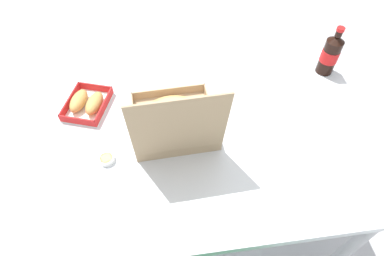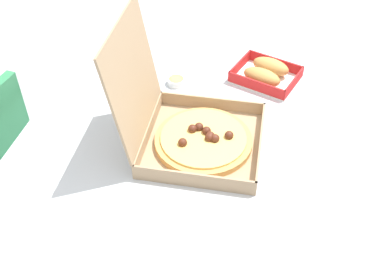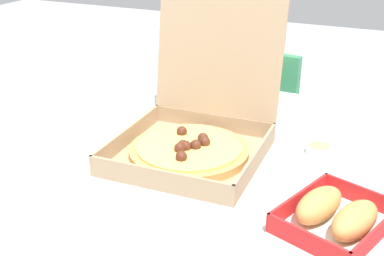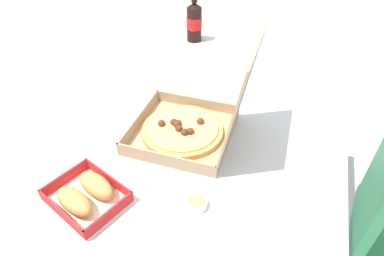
# 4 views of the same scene
# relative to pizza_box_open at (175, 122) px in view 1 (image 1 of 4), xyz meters

# --- Properties ---
(ground_plane) EXTENTS (10.00, 10.00, 0.00)m
(ground_plane) POSITION_rel_pizza_box_open_xyz_m (-0.06, -0.01, -0.80)
(ground_plane) COLOR #B2B2B7
(dining_table) EXTENTS (1.40, 0.97, 0.75)m
(dining_table) POSITION_rel_pizza_box_open_xyz_m (-0.06, -0.01, -0.12)
(dining_table) COLOR silver
(dining_table) RESTS_ON ground_plane
(pizza_box_open) EXTENTS (0.32, 0.37, 0.35)m
(pizza_box_open) POSITION_rel_pizza_box_open_xyz_m (0.00, 0.00, 0.00)
(pizza_box_open) COLOR tan
(pizza_box_open) RESTS_ON dining_table
(bread_side_box) EXTENTS (0.20, 0.23, 0.06)m
(bread_side_box) POSITION_rel_pizza_box_open_xyz_m (0.34, -0.16, -0.02)
(bread_side_box) COLOR white
(bread_side_box) RESTS_ON dining_table
(cola_bottle) EXTENTS (0.07, 0.07, 0.22)m
(cola_bottle) POSITION_rel_pizza_box_open_xyz_m (-0.69, -0.24, 0.05)
(cola_bottle) COLOR black
(cola_bottle) RESTS_ON dining_table
(paper_menu) EXTENTS (0.22, 0.17, 0.00)m
(paper_menu) POSITION_rel_pizza_box_open_xyz_m (-0.43, 0.15, -0.05)
(paper_menu) COLOR white
(paper_menu) RESTS_ON dining_table
(dipping_sauce_cup) EXTENTS (0.06, 0.06, 0.02)m
(dipping_sauce_cup) POSITION_rel_pizza_box_open_xyz_m (0.25, 0.11, -0.04)
(dipping_sauce_cup) COLOR white
(dipping_sauce_cup) RESTS_ON dining_table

